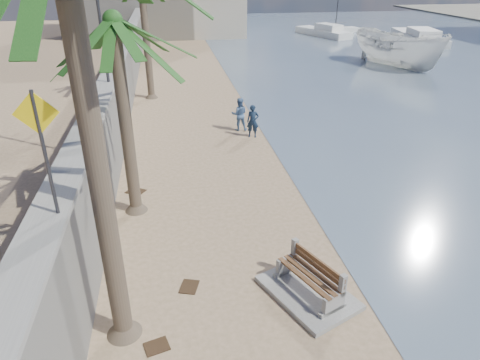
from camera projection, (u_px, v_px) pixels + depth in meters
seawall at (125, 81)px, 25.33m from camera, size 0.45×70.00×3.50m
wall_cap at (121, 49)px, 24.52m from camera, size 0.80×70.00×0.12m
bench_far at (309, 281)px, 11.22m from camera, size 2.57×2.99×1.05m
palm_mid at (113, 23)px, 12.48m from camera, size 5.00×5.00×7.35m
pedestrian_sign at (41, 138)px, 7.54m from camera, size 0.78×0.07×2.40m
streetlight at (97, 2)px, 16.10m from camera, size 0.28×0.28×5.12m
person_a at (253, 119)px, 21.49m from camera, size 0.78×0.63×1.90m
person_b at (239, 112)px, 22.38m from camera, size 1.01×0.82×1.93m
boat_cruiser at (399, 47)px, 36.32m from camera, size 4.56×4.61×4.07m
yacht_near at (418, 38)px, 49.44m from camera, size 5.21×11.47×1.50m
yacht_far at (323, 33)px, 52.88m from camera, size 5.07×8.39×1.50m
sailboat_west at (335, 30)px, 55.19m from camera, size 6.54×3.03×9.38m
debris_b at (157, 346)px, 9.85m from camera, size 0.64×0.57×0.03m
debris_c at (136, 191)px, 16.60m from camera, size 0.84×0.80×0.03m
debris_d at (189, 287)px, 11.68m from camera, size 0.61×0.69×0.03m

